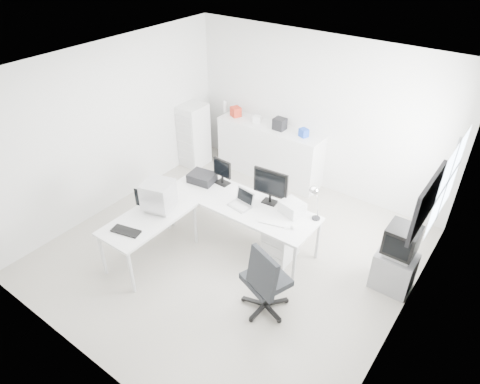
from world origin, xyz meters
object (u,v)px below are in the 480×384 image
Objects in this scene: lcd_monitor_small at (222,172)px; office_chair at (266,276)px; lcd_monitor_large at (270,187)px; laser_printer at (292,208)px; laptop at (240,201)px; drawer_pedestal at (281,241)px; crt_tv at (401,242)px; inkjet_printer at (202,178)px; crt_monitor at (158,196)px; main_desk at (241,222)px; filing_cabinet at (194,135)px; side_desk at (151,238)px; tv_cabinet at (394,271)px; sideboard at (269,151)px.

office_chair is at bearing -31.68° from lcd_monitor_small.
lcd_monitor_large is 0.44m from laser_printer.
drawer_pedestal is at bearing 20.94° from laptop.
office_chair is at bearing -131.24° from crt_tv.
inkjet_printer is 0.97m from crt_monitor.
laptop is (0.05, -0.10, 0.48)m from main_desk.
filing_cabinet reaches higher than lcd_monitor_small.
side_desk is 2.46× the size of tv_cabinet.
laptop is 2.28m from crt_tv.
crt_tv is at bearing -1.63° from inkjet_printer.
side_desk is 1.10× the size of filing_cabinet.
drawer_pedestal is 1.64m from inkjet_printer.
laptop is 1.33m from office_chair.
office_chair is 1.83m from crt_tv.
side_desk is 1.43m from laptop.
crt_monitor reaches higher than office_chair.
main_desk is at bearing 28.31° from crt_monitor.
lcd_monitor_small is 2.10m from filing_cabinet.
crt_monitor is at bearing -161.94° from office_chair.
inkjet_printer reaches higher than tv_cabinet.
lcd_monitor_small is 0.20× the size of sideboard.
lcd_monitor_small is at bearing 170.91° from drawer_pedestal.
laser_printer is 1.63m from tv_cabinet.
sideboard is at bearing 119.39° from laptop.
laptop is at bearing -34.20° from filing_cabinet.
inkjet_printer is (-0.85, 0.10, 0.45)m from main_desk.
inkjet_printer is at bearing 178.15° from drawer_pedestal.
sideboard is (-0.81, 2.05, -0.33)m from laptop.
sideboard reaches higher than inkjet_printer.
crt_monitor reaches higher than tv_cabinet.
side_desk is 3.48m from tv_cabinet.
laser_printer is 0.25× the size of filing_cabinet.
lcd_monitor_large is at bearing -24.95° from filing_cabinet.
laptop is 0.28× the size of office_chair.
crt_monitor is (0.00, -0.95, 0.17)m from inkjet_printer.
office_chair is (1.07, -0.92, 0.19)m from main_desk.
laptop is 0.63× the size of crt_tv.
lcd_monitor_small is 2.83m from crt_tv.
laser_printer is 0.57× the size of tv_cabinet.
inkjet_printer is at bearing 175.41° from laptop.
lcd_monitor_large is at bearing 57.34° from laptop.
laser_printer is at bearing -48.98° from sideboard.
lcd_monitor_large is 1.94m from crt_tv.
lcd_monitor_small reaches higher than sideboard.
tv_cabinet is 4.62m from filing_cabinet.
side_desk is at bearing -136.95° from lcd_monitor_large.
lcd_monitor_large is at bearing 150.26° from drawer_pedestal.
crt_monitor is 0.23× the size of sideboard.
inkjet_printer is 1.23m from lcd_monitor_large.
inkjet_printer is at bearing -178.19° from lcd_monitor_large.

